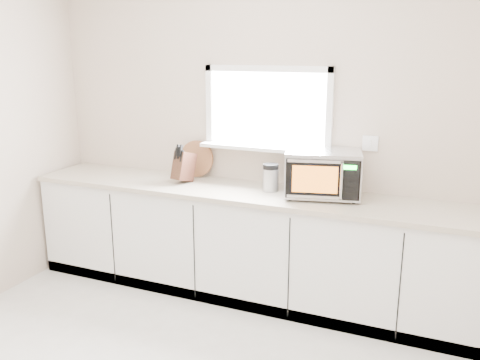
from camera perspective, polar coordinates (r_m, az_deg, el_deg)
The scene contains 7 objects.
back_wall at distance 4.27m, azimuth 3.11°, elevation 5.52°, with size 4.00×0.17×2.70m.
cabinets at distance 4.25m, azimuth 1.56°, elevation -7.44°, with size 3.92×0.60×0.88m, color silver.
countertop at distance 4.10m, azimuth 1.55°, elevation -1.51°, with size 3.92×0.64×0.04m, color #B5AA95.
microwave at distance 3.96m, azimuth 9.30°, elevation 0.86°, with size 0.64×0.55×0.36m.
knife_block at distance 4.35m, azimuth -6.34°, elevation 1.60°, with size 0.16×0.25×0.34m.
cutting_board at distance 4.53m, azimuth -4.92°, elevation 2.40°, with size 0.32×0.32×0.02m, color brown.
coffee_grinder at distance 4.07m, azimuth 3.45°, elevation 0.30°, with size 0.16×0.16×0.23m.
Camera 1 is at (1.43, -1.97, 2.04)m, focal length 38.00 mm.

